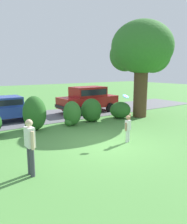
{
  "coord_description": "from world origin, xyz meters",
  "views": [
    {
      "loc": [
        -5.81,
        -7.19,
        3.15
      ],
      "look_at": [
        0.45,
        1.8,
        1.1
      ],
      "focal_mm": 36.08,
      "sensor_mm": 36.0,
      "label": 1
    }
  ],
  "objects_px": {
    "oak_tree_large": "(142,51)",
    "parked_sedan": "(3,109)",
    "frisbee": "(126,96)",
    "adult_onlooker": "(30,144)",
    "parked_suv": "(88,98)",
    "child_thrower": "(128,126)"
  },
  "relations": [
    {
      "from": "child_thrower",
      "to": "frisbee",
      "type": "distance_m",
      "value": 1.33
    },
    {
      "from": "parked_sedan",
      "to": "oak_tree_large",
      "type": "bearing_deg",
      "value": -22.89
    },
    {
      "from": "oak_tree_large",
      "to": "frisbee",
      "type": "height_order",
      "value": "oak_tree_large"
    },
    {
      "from": "oak_tree_large",
      "to": "adult_onlooker",
      "type": "distance_m",
      "value": 10.8
    },
    {
      "from": "frisbee",
      "to": "adult_onlooker",
      "type": "xyz_separation_m",
      "value": [
        -4.74,
        -0.99,
        -1.02
      ]
    },
    {
      "from": "child_thrower",
      "to": "adult_onlooker",
      "type": "bearing_deg",
      "value": -171.68
    },
    {
      "from": "frisbee",
      "to": "parked_sedan",
      "type": "bearing_deg",
      "value": 118.07
    },
    {
      "from": "parked_sedan",
      "to": "frisbee",
      "type": "relative_size",
      "value": 15.41
    },
    {
      "from": "oak_tree_large",
      "to": "frisbee",
      "type": "bearing_deg",
      "value": -142.86
    },
    {
      "from": "oak_tree_large",
      "to": "parked_sedan",
      "type": "xyz_separation_m",
      "value": [
        -8.18,
        3.45,
        -3.53
      ]
    },
    {
      "from": "oak_tree_large",
      "to": "adult_onlooker",
      "type": "xyz_separation_m",
      "value": [
        -9.25,
        -4.41,
        -3.4
      ]
    },
    {
      "from": "parked_sedan",
      "to": "child_thrower",
      "type": "bearing_deg",
      "value": -63.79
    },
    {
      "from": "parked_suv",
      "to": "adult_onlooker",
      "type": "xyz_separation_m",
      "value": [
        -7.17,
        -7.71,
        -0.09
      ]
    },
    {
      "from": "frisbee",
      "to": "adult_onlooker",
      "type": "relative_size",
      "value": 0.17
    },
    {
      "from": "oak_tree_large",
      "to": "parked_sedan",
      "type": "distance_m",
      "value": 9.56
    },
    {
      "from": "parked_suv",
      "to": "adult_onlooker",
      "type": "bearing_deg",
      "value": -132.9
    },
    {
      "from": "child_thrower",
      "to": "parked_sedan",
      "type": "bearing_deg",
      "value": 116.21
    },
    {
      "from": "oak_tree_large",
      "to": "child_thrower",
      "type": "height_order",
      "value": "oak_tree_large"
    },
    {
      "from": "frisbee",
      "to": "adult_onlooker",
      "type": "distance_m",
      "value": 4.95
    },
    {
      "from": "parked_suv",
      "to": "frisbee",
      "type": "xyz_separation_m",
      "value": [
        -2.43,
        -6.72,
        0.93
      ]
    },
    {
      "from": "child_thrower",
      "to": "adult_onlooker",
      "type": "xyz_separation_m",
      "value": [
        -4.61,
        -0.67,
        0.27
      ]
    },
    {
      "from": "parked_suv",
      "to": "frisbee",
      "type": "relative_size",
      "value": 16.5
    }
  ]
}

